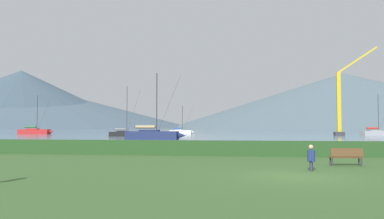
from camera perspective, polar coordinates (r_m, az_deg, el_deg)
name	(u,v)px	position (r m, az deg, el deg)	size (l,w,h in m)	color
ground_plane	(297,177)	(16.90, 15.44, -9.65)	(1000.00, 1000.00, 0.00)	#3D602D
harbor_water	(249,131)	(153.65, 8.55, -3.19)	(320.00, 246.00, 0.00)	slate
hedge_line	(275,148)	(27.76, 12.36, -5.72)	(80.00, 1.20, 1.06)	#284C23
sailboat_slip_3	(125,134)	(77.08, -10.02, -3.56)	(6.77, 2.23, 9.93)	black
sailboat_slip_4	(153,135)	(59.64, -5.84, -3.74)	(9.28, 2.84, 10.36)	navy
sailboat_slip_5	(377,133)	(90.85, 25.91, -3.14)	(7.63, 3.75, 8.93)	#9E9EA3
sailboat_slip_6	(35,131)	(104.85, -22.45, -3.02)	(8.91, 3.42, 9.89)	red
sailboat_slip_7	(181,132)	(101.16, -1.66, -3.33)	(6.66, 1.98, 7.37)	white
park_bench_near_path	(346,156)	(22.04, 22.06, -6.46)	(1.73, 0.64, 0.95)	brown
person_seated_viewer	(311,157)	(18.97, 17.39, -6.74)	(0.36, 0.55, 1.25)	#2D3347
dock_crane	(341,106)	(88.43, 21.35, 0.51)	(9.13, 2.00, 19.19)	#333338
distant_hill_west_ridge	(343,101)	(394.46, 21.70, 1.26)	(334.21, 334.21, 52.54)	slate
distant_hill_central_peak	(21,99)	(388.09, -24.24, 1.43)	(228.77, 228.77, 53.55)	#425666
distant_hill_east_ridge	(32,107)	(403.61, -22.82, 0.35)	(314.15, 314.15, 40.64)	#4C6070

